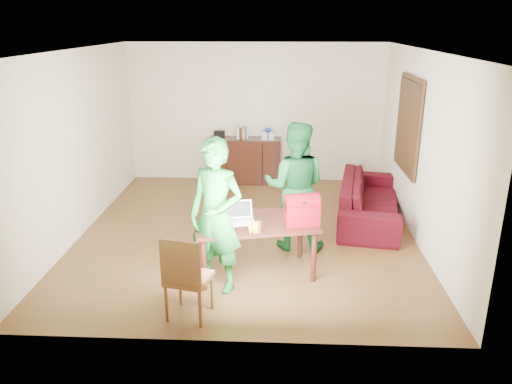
# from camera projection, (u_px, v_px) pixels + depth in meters

# --- Properties ---
(room) EXTENTS (5.20, 5.70, 2.90)m
(room) POSITION_uv_depth(u_px,v_px,m) (248.00, 147.00, 7.35)
(room) COLOR #4C2E13
(room) RESTS_ON ground
(table) EXTENTS (1.65, 1.14, 0.71)m
(table) POSITION_uv_depth(u_px,v_px,m) (255.00, 228.00, 6.25)
(table) COLOR black
(table) RESTS_ON ground
(chair) EXTENTS (0.53, 0.51, 0.98)m
(chair) POSITION_uv_depth(u_px,v_px,m) (189.00, 293.00, 5.40)
(chair) COLOR brown
(chair) RESTS_ON ground
(person_near) EXTENTS (0.79, 0.66, 1.85)m
(person_near) POSITION_uv_depth(u_px,v_px,m) (216.00, 216.00, 5.79)
(person_near) COLOR #166522
(person_near) RESTS_ON ground
(person_far) EXTENTS (0.96, 0.80, 1.81)m
(person_far) POSITION_uv_depth(u_px,v_px,m) (295.00, 186.00, 6.90)
(person_far) COLOR #145A26
(person_far) RESTS_ON ground
(laptop) EXTENTS (0.38, 0.31, 0.23)m
(laptop) POSITION_uv_depth(u_px,v_px,m) (241.00, 219.00, 6.17)
(laptop) COLOR white
(laptop) RESTS_ON table
(bananas) EXTENTS (0.18, 0.13, 0.06)m
(bananas) POSITION_uv_depth(u_px,v_px,m) (253.00, 231.00, 5.86)
(bananas) COLOR gold
(bananas) RESTS_ON table
(bottle) EXTENTS (0.07, 0.07, 0.17)m
(bottle) POSITION_uv_depth(u_px,v_px,m) (259.00, 226.00, 5.86)
(bottle) COLOR #571D13
(bottle) RESTS_ON table
(red_bag) EXTENTS (0.45, 0.31, 0.31)m
(red_bag) POSITION_uv_depth(u_px,v_px,m) (302.00, 212.00, 6.10)
(red_bag) COLOR maroon
(red_bag) RESTS_ON table
(sofa) EXTENTS (1.28, 2.44, 0.68)m
(sofa) POSITION_uv_depth(u_px,v_px,m) (370.00, 199.00, 8.07)
(sofa) COLOR #330609
(sofa) RESTS_ON ground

